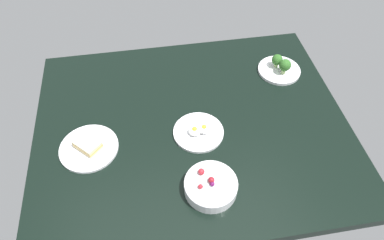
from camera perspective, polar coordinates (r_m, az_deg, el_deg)
name	(u,v)px	position (r cm, az deg, el deg)	size (l,w,h in cm)	color
dining_table	(192,127)	(137.09, 0.00, -1.08)	(120.97, 98.74, 4.00)	black
plate_sandwich	(89,147)	(132.70, -16.59, -4.28)	(21.48, 21.48, 4.23)	silver
bowl_berries	(211,186)	(117.17, 3.08, -10.72)	(17.87, 17.87, 6.40)	silver
plate_broccoli	(280,68)	(159.59, 14.24, 8.29)	(18.62, 18.62, 8.20)	silver
plate_eggs	(199,132)	(131.68, 1.07, -1.90)	(19.20, 19.20, 4.50)	silver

